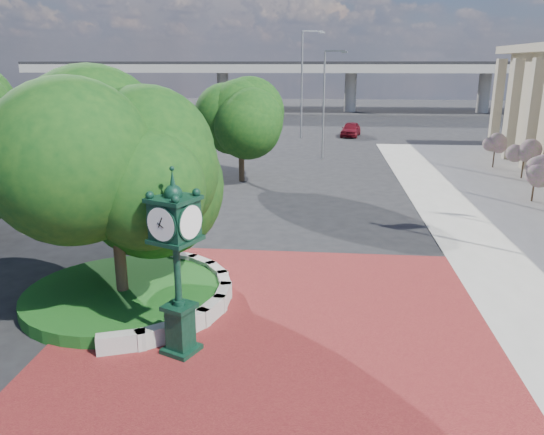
% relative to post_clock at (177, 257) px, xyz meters
% --- Properties ---
extents(ground, '(200.00, 200.00, 0.00)m').
position_rel_post_clock_xyz_m(ground, '(2.35, 2.87, -2.66)').
color(ground, black).
rests_on(ground, ground).
extents(plaza, '(12.00, 12.00, 0.04)m').
position_rel_post_clock_xyz_m(plaza, '(2.35, 1.87, -2.64)').
color(plaza, maroon).
rests_on(plaza, ground).
extents(planter_wall, '(2.96, 6.77, 0.54)m').
position_rel_post_clock_xyz_m(planter_wall, '(-0.35, 2.87, -2.39)').
color(planter_wall, '#9E9B93').
rests_on(planter_wall, ground).
extents(grass_bed, '(6.10, 6.10, 0.40)m').
position_rel_post_clock_xyz_m(grass_bed, '(-2.65, 2.87, -2.46)').
color(grass_bed, '#124114').
rests_on(grass_bed, ground).
extents(overpass, '(90.00, 12.00, 7.50)m').
position_rel_post_clock_xyz_m(overpass, '(2.14, 72.87, 3.88)').
color(overpass, '#9E9B93').
rests_on(overpass, ground).
extents(tree_planter, '(5.20, 5.20, 6.33)m').
position_rel_post_clock_xyz_m(tree_planter, '(-2.65, 2.87, 1.07)').
color(tree_planter, '#38281C').
rests_on(tree_planter, ground).
extents(tree_street, '(4.40, 4.40, 5.45)m').
position_rel_post_clock_xyz_m(tree_street, '(-1.65, 20.87, 0.58)').
color(tree_street, '#38281C').
rests_on(tree_street, ground).
extents(post_clock, '(1.26, 1.26, 4.84)m').
position_rel_post_clock_xyz_m(post_clock, '(0.00, 0.00, 0.00)').
color(post_clock, black).
rests_on(post_clock, ground).
extents(parked_car, '(2.46, 4.49, 1.45)m').
position_rel_post_clock_xyz_m(parked_car, '(6.21, 43.33, -1.94)').
color(parked_car, maroon).
rests_on(parked_car, ground).
extents(street_lamp_near, '(1.77, 0.76, 8.17)m').
position_rel_post_clock_xyz_m(street_lamp_near, '(3.60, 29.57, 2.13)').
color(street_lamp_near, slate).
rests_on(street_lamp_near, ground).
extents(street_lamp_far, '(2.22, 0.97, 10.28)m').
position_rel_post_clock_xyz_m(street_lamp_far, '(1.42, 41.73, 3.37)').
color(street_lamp_far, slate).
rests_on(street_lamp_far, ground).
extents(shrub_near, '(1.20, 1.20, 2.20)m').
position_rel_post_clock_xyz_m(shrub_near, '(14.84, 17.15, -1.07)').
color(shrub_near, '#38281C').
rests_on(shrub_near, ground).
extents(shrub_mid, '(1.20, 1.20, 2.20)m').
position_rel_post_clock_xyz_m(shrub_mid, '(16.40, 23.36, -1.07)').
color(shrub_mid, '#38281C').
rests_on(shrub_mid, ground).
extents(shrub_far, '(1.20, 1.20, 2.20)m').
position_rel_post_clock_xyz_m(shrub_far, '(15.66, 27.03, -1.07)').
color(shrub_far, '#38281C').
rests_on(shrub_far, ground).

